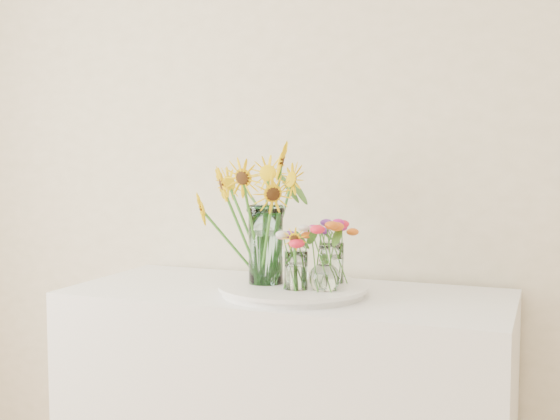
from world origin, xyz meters
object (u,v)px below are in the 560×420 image
object	(u,v)px
mason_jar	(266,245)
small_vase_c	(332,263)
small_vase_a	(296,271)
small_vase_b	(325,269)
tray	(293,291)

from	to	relation	value
mason_jar	small_vase_c	size ratio (longest dim) A/B	1.92
small_vase_a	small_vase_b	bearing A→B (deg)	12.73
tray	small_vase_b	world-z (taller)	small_vase_b
small_vase_a	small_vase_c	xyz separation A→B (m)	(0.07, 0.14, 0.01)
tray	small_vase_c	distance (m)	0.15
tray	mason_jar	xyz separation A→B (m)	(-0.09, -0.00, 0.14)
small_vase_c	small_vase_a	bearing A→B (deg)	-115.09
tray	small_vase_a	size ratio (longest dim) A/B	3.68
mason_jar	small_vase_a	xyz separation A→B (m)	(0.12, -0.06, -0.07)
small_vase_b	small_vase_c	bearing A→B (deg)	97.20
tray	mason_jar	bearing A→B (deg)	-178.83
mason_jar	small_vase_b	xyz separation A→B (m)	(0.21, -0.04, -0.06)
small_vase_a	tray	bearing A→B (deg)	117.64
small_vase_a	small_vase_c	bearing A→B (deg)	64.91
small_vase_c	tray	bearing A→B (deg)	-139.50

